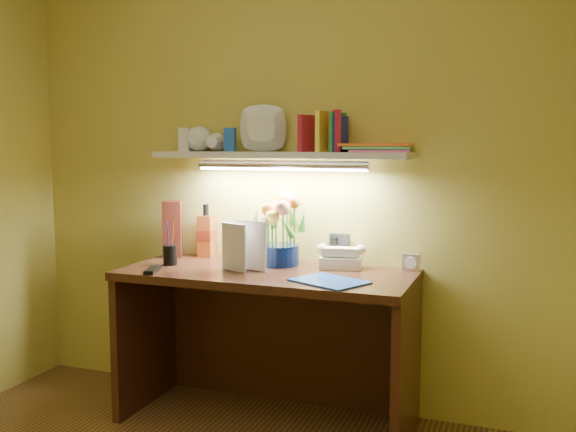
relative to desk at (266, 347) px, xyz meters
The scene contains 13 objects.
desk is the anchor object (origin of this frame).
flower_bouquet 0.58m from the desk, 89.81° to the left, with size 0.22×0.22×0.36m, color #061337, non-canonical shape.
telephone 0.57m from the desk, 31.07° to the left, with size 0.20×0.15×0.12m, color #F4F1CA, non-canonical shape.
desk_clock 0.81m from the desk, 21.00° to the left, with size 0.08×0.04×0.08m, color silver.
whisky_bottle 0.73m from the desk, 151.11° to the left, with size 0.08×0.08×0.28m, color #B84C1A, non-canonical shape.
whisky_box 0.83m from the desk, 163.45° to the left, with size 0.10×0.10×0.30m, color #501B10.
pen_cup 0.69m from the desk, behind, with size 0.07×0.07×0.17m, color black.
art_card 0.53m from the desk, 130.87° to the left, with size 0.18×0.04×0.18m, color white, non-canonical shape.
tv_remote 0.66m from the desk, 157.71° to the right, with size 0.05×0.17×0.02m, color black.
blue_folder 0.54m from the desk, 21.20° to the right, with size 0.30×0.22×0.01m, color blue.
desk_book_a 0.52m from the desk, behind, with size 0.18×0.02×0.24m, color silver.
desk_book_b 0.54m from the desk, behind, with size 0.17×0.02×0.23m, color silver.
wall_shelf 0.98m from the desk, 87.12° to the left, with size 1.30×0.32×0.23m.
Camera 1 is at (1.15, -1.59, 1.35)m, focal length 40.00 mm.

